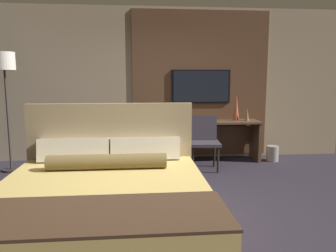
{
  "coord_description": "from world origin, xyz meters",
  "views": [
    {
      "loc": [
        -0.37,
        -3.56,
        1.52
      ],
      "look_at": [
        0.05,
        0.94,
        0.85
      ],
      "focal_mm": 35.0,
      "sensor_mm": 36.0,
      "label": 1
    }
  ],
  "objects": [
    {
      "name": "ground_plane",
      "position": [
        0.0,
        0.0,
        0.0
      ],
      "size": [
        16.0,
        16.0,
        0.0
      ],
      "primitive_type": "plane",
      "color": "#28232D"
    },
    {
      "name": "wall_back_tv_panel",
      "position": [
        0.12,
        2.59,
        1.4
      ],
      "size": [
        7.2,
        0.09,
        2.8
      ],
      "color": "tan",
      "rests_on": "ground_plane"
    },
    {
      "name": "bed",
      "position": [
        -0.72,
        -0.39,
        0.3
      ],
      "size": [
        2.08,
        2.24,
        1.2
      ],
      "color": "#33281E",
      "rests_on": "ground_plane"
    },
    {
      "name": "desk",
      "position": [
        0.81,
        2.3,
        0.51
      ],
      "size": [
        2.05,
        0.55,
        0.74
      ],
      "color": "brown",
      "rests_on": "ground_plane"
    },
    {
      "name": "tv",
      "position": [
        0.81,
        2.52,
        1.36
      ],
      "size": [
        1.11,
        0.04,
        0.62
      ],
      "color": "black"
    },
    {
      "name": "desk_chair",
      "position": [
        0.72,
        1.75,
        0.53
      ],
      "size": [
        0.54,
        0.54,
        0.89
      ],
      "rotation": [
        0.0,
        0.0,
        -0.08
      ],
      "color": "#38333D",
      "rests_on": "ground_plane"
    },
    {
      "name": "floor_lamp",
      "position": [
        -2.46,
        1.89,
        1.62
      ],
      "size": [
        0.34,
        0.34,
        1.92
      ],
      "color": "#282623",
      "rests_on": "ground_plane"
    },
    {
      "name": "vase_tall",
      "position": [
        1.44,
        2.32,
        0.98
      ],
      "size": [
        0.12,
        0.12,
        0.48
      ],
      "color": "#B2563D",
      "rests_on": "desk"
    },
    {
      "name": "vase_short",
      "position": [
        1.62,
        2.23,
        0.86
      ],
      "size": [
        0.08,
        0.08,
        0.24
      ],
      "color": "#846647",
      "rests_on": "desk"
    },
    {
      "name": "waste_bin",
      "position": [
        2.09,
        2.12,
        0.14
      ],
      "size": [
        0.22,
        0.22,
        0.28
      ],
      "color": "gray",
      "rests_on": "ground_plane"
    }
  ]
}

